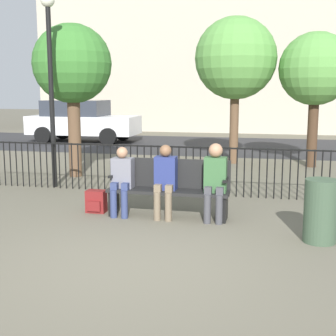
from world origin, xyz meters
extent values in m
plane|color=#605B4C|center=(0.00, 0.00, 0.00)|extent=(80.00, 80.00, 0.00)
cube|color=black|center=(0.00, 2.10, 0.42)|extent=(1.95, 0.45, 0.05)
cube|color=black|center=(0.00, 2.29, 0.69)|extent=(1.95, 0.05, 0.47)
cube|color=black|center=(-0.91, 2.10, 0.20)|extent=(0.06, 0.38, 0.40)
cube|color=black|center=(0.91, 2.10, 0.20)|extent=(0.06, 0.38, 0.40)
cube|color=black|center=(-0.91, 2.10, 0.65)|extent=(0.06, 0.38, 0.04)
cube|color=black|center=(0.91, 2.10, 0.65)|extent=(0.06, 0.38, 0.04)
cylinder|color=navy|center=(-0.84, 1.88, 0.23)|extent=(0.11, 0.11, 0.45)
cylinder|color=navy|center=(-0.66, 1.88, 0.23)|extent=(0.11, 0.11, 0.45)
cube|color=navy|center=(-0.84, 1.98, 0.50)|extent=(0.11, 0.20, 0.12)
cube|color=navy|center=(-0.66, 1.98, 0.50)|extent=(0.11, 0.20, 0.12)
cube|color=slate|center=(-0.75, 2.10, 0.69)|extent=(0.34, 0.22, 0.49)
sphere|color=#A37556|center=(-0.75, 2.08, 1.03)|extent=(0.18, 0.18, 0.18)
cylinder|color=brown|center=(-0.12, 1.88, 0.23)|extent=(0.11, 0.11, 0.45)
cylinder|color=brown|center=(0.06, 1.88, 0.23)|extent=(0.11, 0.11, 0.45)
cube|color=brown|center=(-0.12, 1.98, 0.50)|extent=(0.11, 0.20, 0.12)
cube|color=brown|center=(0.06, 1.98, 0.50)|extent=(0.11, 0.20, 0.12)
cube|color=navy|center=(-0.03, 2.10, 0.72)|extent=(0.34, 0.22, 0.53)
sphere|color=brown|center=(-0.03, 2.08, 1.08)|extent=(0.19, 0.19, 0.19)
cylinder|color=#3D3D42|center=(0.66, 1.88, 0.23)|extent=(0.11, 0.11, 0.45)
cylinder|color=#3D3D42|center=(0.84, 1.88, 0.23)|extent=(0.11, 0.11, 0.45)
cube|color=#3D3D42|center=(0.66, 1.98, 0.50)|extent=(0.11, 0.20, 0.12)
cube|color=#3D3D42|center=(0.84, 1.98, 0.50)|extent=(0.11, 0.20, 0.12)
cube|color=#335B33|center=(0.75, 2.10, 0.72)|extent=(0.34, 0.22, 0.55)
sphere|color=#A37556|center=(0.75, 2.08, 1.11)|extent=(0.22, 0.22, 0.22)
cube|color=maroon|center=(-1.23, 2.13, 0.19)|extent=(0.32, 0.20, 0.37)
cube|color=maroon|center=(-1.23, 2.01, 0.13)|extent=(0.23, 0.04, 0.17)
cylinder|color=black|center=(-3.94, 3.79, 0.47)|extent=(0.02, 0.02, 0.95)
cylinder|color=black|center=(-3.80, 3.79, 0.47)|extent=(0.02, 0.02, 0.95)
cylinder|color=black|center=(-3.66, 3.79, 0.47)|extent=(0.02, 0.02, 0.95)
cylinder|color=black|center=(-3.52, 3.79, 0.47)|extent=(0.02, 0.02, 0.95)
cylinder|color=black|center=(-3.38, 3.79, 0.47)|extent=(0.02, 0.02, 0.95)
cylinder|color=black|center=(-3.24, 3.79, 0.47)|extent=(0.02, 0.02, 0.95)
cylinder|color=black|center=(-3.10, 3.79, 0.47)|extent=(0.02, 0.02, 0.95)
cylinder|color=black|center=(-2.96, 3.79, 0.47)|extent=(0.02, 0.02, 0.95)
cylinder|color=black|center=(-2.82, 3.79, 0.47)|extent=(0.02, 0.02, 0.95)
cylinder|color=black|center=(-2.68, 3.79, 0.47)|extent=(0.02, 0.02, 0.95)
cylinder|color=black|center=(-2.54, 3.79, 0.47)|extent=(0.02, 0.02, 0.95)
cylinder|color=black|center=(-2.40, 3.79, 0.47)|extent=(0.02, 0.02, 0.95)
cylinder|color=black|center=(-2.26, 3.79, 0.47)|extent=(0.02, 0.02, 0.95)
cylinder|color=black|center=(-2.12, 3.79, 0.47)|extent=(0.02, 0.02, 0.95)
cylinder|color=black|center=(-1.98, 3.79, 0.47)|extent=(0.02, 0.02, 0.95)
cylinder|color=black|center=(-1.84, 3.79, 0.47)|extent=(0.02, 0.02, 0.95)
cylinder|color=black|center=(-1.70, 3.79, 0.47)|extent=(0.02, 0.02, 0.95)
cylinder|color=black|center=(-1.56, 3.79, 0.47)|extent=(0.02, 0.02, 0.95)
cylinder|color=black|center=(-1.42, 3.79, 0.47)|extent=(0.02, 0.02, 0.95)
cylinder|color=black|center=(-1.28, 3.79, 0.47)|extent=(0.02, 0.02, 0.95)
cylinder|color=black|center=(-1.14, 3.79, 0.47)|extent=(0.02, 0.02, 0.95)
cylinder|color=black|center=(-1.00, 3.79, 0.47)|extent=(0.02, 0.02, 0.95)
cylinder|color=black|center=(-0.86, 3.79, 0.47)|extent=(0.02, 0.02, 0.95)
cylinder|color=black|center=(-0.72, 3.79, 0.47)|extent=(0.02, 0.02, 0.95)
cylinder|color=black|center=(-0.58, 3.79, 0.47)|extent=(0.02, 0.02, 0.95)
cylinder|color=black|center=(-0.44, 3.79, 0.47)|extent=(0.02, 0.02, 0.95)
cylinder|color=black|center=(-0.30, 3.79, 0.47)|extent=(0.02, 0.02, 0.95)
cylinder|color=black|center=(-0.16, 3.79, 0.47)|extent=(0.02, 0.02, 0.95)
cylinder|color=black|center=(-0.02, 3.79, 0.47)|extent=(0.02, 0.02, 0.95)
cylinder|color=black|center=(0.12, 3.79, 0.47)|extent=(0.02, 0.02, 0.95)
cylinder|color=black|center=(0.26, 3.79, 0.47)|extent=(0.02, 0.02, 0.95)
cylinder|color=black|center=(0.40, 3.79, 0.47)|extent=(0.02, 0.02, 0.95)
cylinder|color=black|center=(0.54, 3.79, 0.47)|extent=(0.02, 0.02, 0.95)
cylinder|color=black|center=(0.68, 3.79, 0.47)|extent=(0.02, 0.02, 0.95)
cylinder|color=black|center=(0.82, 3.79, 0.47)|extent=(0.02, 0.02, 0.95)
cylinder|color=black|center=(0.96, 3.79, 0.47)|extent=(0.02, 0.02, 0.95)
cylinder|color=black|center=(1.10, 3.79, 0.47)|extent=(0.02, 0.02, 0.95)
cylinder|color=black|center=(1.24, 3.79, 0.47)|extent=(0.02, 0.02, 0.95)
cylinder|color=black|center=(1.38, 3.79, 0.47)|extent=(0.02, 0.02, 0.95)
cylinder|color=black|center=(1.52, 3.79, 0.47)|extent=(0.02, 0.02, 0.95)
cylinder|color=black|center=(1.66, 3.79, 0.47)|extent=(0.02, 0.02, 0.95)
cylinder|color=black|center=(1.80, 3.79, 0.47)|extent=(0.02, 0.02, 0.95)
cylinder|color=black|center=(1.94, 3.79, 0.47)|extent=(0.02, 0.02, 0.95)
cylinder|color=black|center=(2.08, 3.79, 0.47)|extent=(0.02, 0.02, 0.95)
cylinder|color=black|center=(2.22, 3.79, 0.47)|extent=(0.02, 0.02, 0.95)
cylinder|color=black|center=(2.36, 3.79, 0.47)|extent=(0.02, 0.02, 0.95)
cylinder|color=black|center=(2.50, 3.79, 0.47)|extent=(0.02, 0.02, 0.95)
cylinder|color=black|center=(2.64, 3.79, 0.47)|extent=(0.02, 0.02, 0.95)
cube|color=black|center=(0.00, 3.79, 0.93)|extent=(9.00, 0.03, 0.03)
cylinder|color=brown|center=(0.55, 7.95, 1.13)|extent=(0.24, 0.24, 2.25)
sphere|color=#569342|center=(0.55, 7.95, 2.86)|extent=(2.21, 2.21, 2.21)
cylinder|color=#422D1E|center=(2.62, 7.79, 1.02)|extent=(0.27, 0.27, 2.04)
sphere|color=#569342|center=(2.62, 7.79, 2.56)|extent=(1.88, 1.88, 1.88)
cylinder|color=brown|center=(-2.92, 5.14, 1.06)|extent=(0.29, 0.29, 2.12)
sphere|color=#38752D|center=(-2.92, 5.14, 2.61)|extent=(1.80, 1.80, 1.80)
cylinder|color=black|center=(-2.85, 3.91, 1.84)|extent=(0.10, 0.10, 3.69)
sphere|color=silver|center=(-2.85, 3.91, 3.77)|extent=(0.28, 0.28, 0.28)
cube|color=#2B2B2D|center=(0.00, 12.00, 0.00)|extent=(24.00, 6.00, 0.01)
cube|color=silver|center=(-5.59, 12.03, 0.67)|extent=(4.20, 1.70, 0.70)
cube|color=#2D333D|center=(-5.90, 12.03, 1.32)|extent=(2.31, 1.56, 0.60)
cylinder|color=black|center=(-4.28, 11.16, 0.32)|extent=(0.64, 0.20, 0.64)
cylinder|color=black|center=(-4.28, 12.90, 0.32)|extent=(0.64, 0.20, 0.64)
cylinder|color=black|center=(-6.89, 11.16, 0.32)|extent=(0.64, 0.20, 0.64)
cylinder|color=black|center=(-6.89, 12.90, 0.32)|extent=(0.64, 0.20, 0.64)
cube|color=#B2A893|center=(0.00, 20.00, 6.29)|extent=(20.00, 6.00, 12.58)
cylinder|color=#384C38|center=(2.26, 1.33, 0.43)|extent=(0.44, 0.44, 0.86)
camera|label=1|loc=(1.60, -5.01, 2.02)|focal=50.00mm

